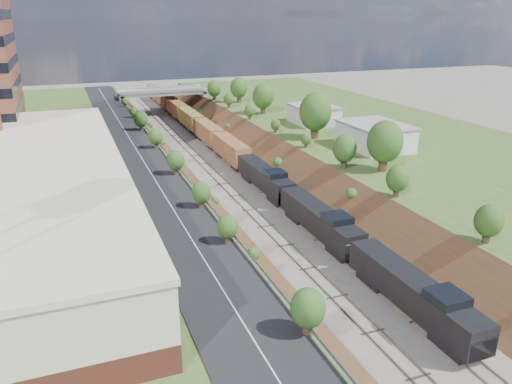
# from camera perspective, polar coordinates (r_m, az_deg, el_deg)

# --- Properties ---
(platform_left) EXTENTS (44.00, 180.00, 5.00)m
(platform_left) POSITION_cam_1_polar(r_m,az_deg,el_deg) (83.52, -24.77, 0.74)
(platform_left) COLOR #365724
(platform_left) RESTS_ON ground
(platform_right) EXTENTS (44.00, 180.00, 5.00)m
(platform_right) POSITION_cam_1_polar(r_m,az_deg,el_deg) (102.08, 15.17, 5.09)
(platform_right) COLOR #365724
(platform_right) RESTS_ON ground
(embankment_left) EXTENTS (10.00, 180.00, 10.00)m
(embankment_left) POSITION_cam_1_polar(r_m,az_deg,el_deg) (85.35, -9.75, 0.93)
(embankment_left) COLOR brown
(embankment_left) RESTS_ON ground
(embankment_right) EXTENTS (10.00, 180.00, 10.00)m
(embankment_right) POSITION_cam_1_polar(r_m,az_deg,el_deg) (91.83, 3.80, 2.52)
(embankment_right) COLOR brown
(embankment_right) RESTS_ON ground
(rail_left_track) EXTENTS (1.58, 180.00, 0.18)m
(rail_left_track) POSITION_cam_1_polar(r_m,az_deg,el_deg) (87.20, -4.35, 1.63)
(rail_left_track) COLOR gray
(rail_left_track) RESTS_ON ground
(rail_right_track) EXTENTS (1.58, 180.00, 0.18)m
(rail_right_track) POSITION_cam_1_polar(r_m,az_deg,el_deg) (88.74, -1.14, 2.01)
(rail_right_track) COLOR gray
(rail_right_track) RESTS_ON ground
(road) EXTENTS (8.00, 180.00, 0.10)m
(road) POSITION_cam_1_polar(r_m,az_deg,el_deg) (83.19, -12.99, 3.85)
(road) COLOR black
(road) RESTS_ON platform_left
(guardrail) EXTENTS (0.10, 171.00, 0.70)m
(guardrail) POSITION_cam_1_polar(r_m,az_deg,el_deg) (83.50, -10.21, 4.46)
(guardrail) COLOR #99999E
(guardrail) RESTS_ON platform_left
(commercial_building) EXTENTS (14.30, 62.30, 7.00)m
(commercial_building) POSITION_cam_1_polar(r_m,az_deg,el_deg) (60.48, -21.77, 0.39)
(commercial_building) COLOR brown
(commercial_building) RESTS_ON platform_left
(overpass) EXTENTS (24.50, 8.30, 7.40)m
(overpass) POSITION_cam_1_polar(r_m,az_deg,el_deg) (145.61, -10.65, 10.63)
(overpass) COLOR gray
(overpass) RESTS_ON ground
(white_building_near) EXTENTS (9.00, 12.00, 4.00)m
(white_building_near) POSITION_cam_1_polar(r_m,az_deg,el_deg) (89.32, 13.42, 6.19)
(white_building_near) COLOR silver
(white_building_near) RESTS_ON platform_right
(white_building_far) EXTENTS (8.00, 10.00, 3.60)m
(white_building_far) POSITION_cam_1_polar(r_m,az_deg,el_deg) (107.55, 6.62, 8.72)
(white_building_far) COLOR silver
(white_building_far) RESTS_ON platform_right
(tree_right_large) EXTENTS (5.25, 5.25, 7.61)m
(tree_right_large) POSITION_cam_1_polar(r_m,az_deg,el_deg) (75.58, 14.52, 5.55)
(tree_right_large) COLOR #473323
(tree_right_large) RESTS_ON platform_right
(tree_left_crest) EXTENTS (2.45, 2.45, 3.55)m
(tree_left_crest) POSITION_cam_1_polar(r_m,az_deg,el_deg) (46.56, -1.05, -5.77)
(tree_left_crest) COLOR #473323
(tree_left_crest) RESTS_ON platform_left
(freight_train) EXTENTS (2.97, 151.37, 4.55)m
(freight_train) POSITION_cam_1_polar(r_m,az_deg,el_deg) (109.54, -5.34, 6.70)
(freight_train) COLOR black
(freight_train) RESTS_ON ground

